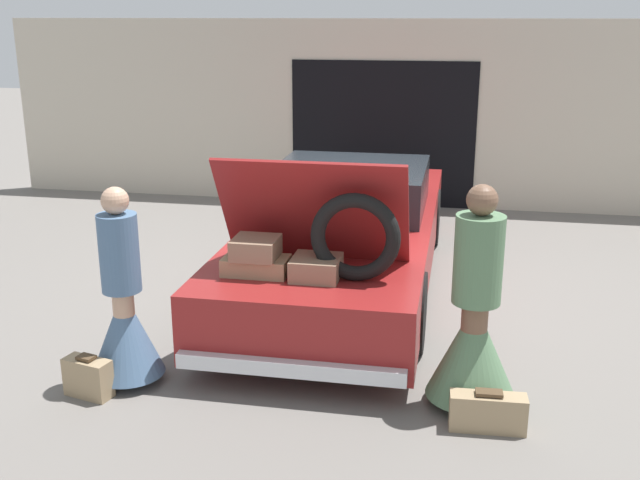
{
  "coord_description": "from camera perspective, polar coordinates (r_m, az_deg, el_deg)",
  "views": [
    {
      "loc": [
        1.19,
        -7.73,
        2.86
      ],
      "look_at": [
        0.0,
        -1.47,
        0.93
      ],
      "focal_mm": 42.0,
      "sensor_mm": 36.0,
      "label": 1
    }
  ],
  "objects": [
    {
      "name": "garage_wall_back",
      "position": [
        11.56,
        4.85,
        9.49
      ],
      "size": [
        12.0,
        0.14,
        2.8
      ],
      "color": "beige",
      "rests_on": "ground_plane"
    },
    {
      "name": "person_left",
      "position": [
        6.14,
        -14.69,
        -5.55
      ],
      "size": [
        0.59,
        0.59,
        1.62
      ],
      "rotation": [
        0.0,
        0.0,
        -1.77
      ],
      "color": "tan",
      "rests_on": "ground_plane"
    },
    {
      "name": "person_right",
      "position": [
        5.7,
        11.64,
        -6.77
      ],
      "size": [
        0.68,
        0.68,
        1.72
      ],
      "rotation": [
        0.0,
        0.0,
        1.51
      ],
      "color": "brown",
      "rests_on": "ground_plane"
    },
    {
      "name": "suitcase_beside_right_person",
      "position": [
        5.6,
        12.66,
        -12.67
      ],
      "size": [
        0.55,
        0.19,
        0.3
      ],
      "color": "#9E8460",
      "rests_on": "ground_plane"
    },
    {
      "name": "suitcase_beside_left_person",
      "position": [
        6.17,
        -17.25,
        -9.97
      ],
      "size": [
        0.41,
        0.25,
        0.34
      ],
      "color": "#9E8460",
      "rests_on": "ground_plane"
    },
    {
      "name": "ground_plane",
      "position": [
        8.33,
        1.9,
        -3.25
      ],
      "size": [
        40.0,
        40.0,
        0.0
      ],
      "primitive_type": "plane",
      "color": "slate"
    },
    {
      "name": "car",
      "position": [
        8.15,
        1.94,
        0.57
      ],
      "size": [
        1.92,
        5.43,
        1.75
      ],
      "color": "maroon",
      "rests_on": "ground_plane"
    }
  ]
}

